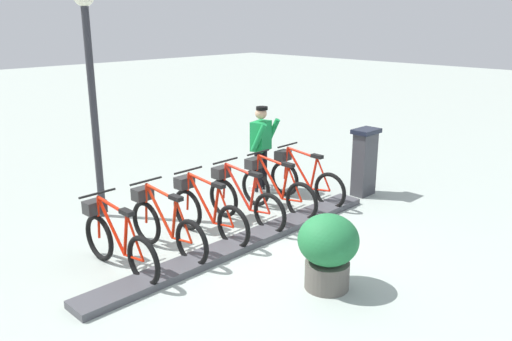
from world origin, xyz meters
name	(u,v)px	position (x,y,z in m)	size (l,w,h in m)	color
ground_plane	(244,245)	(0.00, 0.00, 0.00)	(60.00, 60.00, 0.00)	#A0ABA2
dock_rail_base	(244,242)	(0.00, 0.00, 0.05)	(0.44, 5.43, 0.10)	#47474C
payment_kiosk	(364,161)	(0.05, -3.21, 0.67)	(0.36, 0.52, 1.28)	#38383D
bike_docked_0	(303,179)	(0.62, -2.12, 0.43)	(1.72, 0.54, 1.02)	black
bike_docked_1	(275,188)	(0.62, -1.34, 0.43)	(1.72, 0.54, 1.02)	black
bike_docked_2	(242,199)	(0.62, -0.57, 0.43)	(1.72, 0.54, 1.02)	black
bike_docked_3	(206,211)	(0.62, 0.20, 0.43)	(1.72, 0.54, 1.02)	black
bike_docked_4	(164,225)	(0.62, 0.97, 0.43)	(1.72, 0.54, 1.02)	black
bike_docked_5	(117,241)	(0.62, 1.75, 0.43)	(1.72, 0.54, 1.02)	black
worker_near_rack	(261,146)	(1.59, -2.00, 0.91)	(0.52, 0.69, 1.66)	white
lamp_post	(90,70)	(2.59, 0.87, 2.47)	(0.32, 0.32, 3.74)	#2D2D33
planter_bush	(328,248)	(-1.65, 0.15, 0.54)	(0.76, 0.76, 0.97)	#59544C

